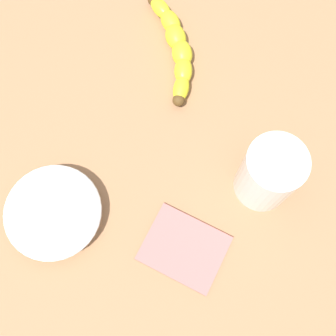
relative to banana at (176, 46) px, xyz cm
name	(u,v)px	position (x,y,z in cm)	size (l,w,h in cm)	color
wooden_tabletop	(167,133)	(-0.22, -15.69, -3.34)	(120.00, 120.00, 3.00)	#966A47
banana	(176,46)	(0.00, 0.00, 0.00)	(10.01, 22.61, 3.69)	yellow
smoothie_glass	(269,174)	(16.47, -24.21, 4.41)	(9.13, 9.13, 12.69)	silver
ceramic_bowl	(54,213)	(-16.59, -32.63, 0.40)	(15.51, 15.51, 3.70)	white
folded_napkin	(184,248)	(4.58, -35.96, -1.54)	(12.59, 10.17, 0.60)	#BC6660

